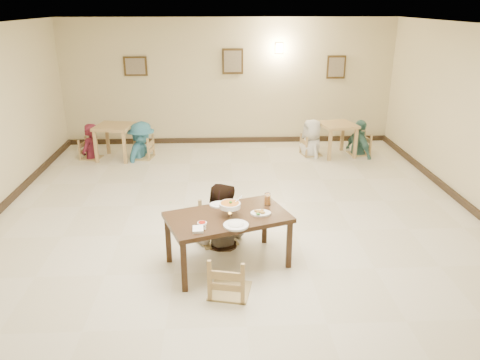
{
  "coord_description": "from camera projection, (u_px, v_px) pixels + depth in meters",
  "views": [
    {
      "loc": [
        -0.28,
        -6.41,
        3.32
      ],
      "look_at": [
        0.03,
        -0.14,
        0.92
      ],
      "focal_mm": 35.0,
      "sensor_mm": 36.0,
      "label": 1
    }
  ],
  "objects": [
    {
      "name": "napkin_cutlery",
      "position": [
        198.0,
        229.0,
        5.66
      ],
      "size": [
        0.16,
        0.26,
        0.03
      ],
      "color": "white",
      "rests_on": "main_table"
    },
    {
      "name": "bg_diner_b",
      "position": [
        140.0,
        122.0,
        10.34
      ],
      "size": [
        0.94,
        1.22,
        1.67
      ],
      "primitive_type": "imported",
      "rotation": [
        0.0,
        0.0,
        1.23
      ],
      "color": "teal",
      "rests_on": "floor"
    },
    {
      "name": "bg_chair_rr",
      "position": [
        360.0,
        135.0,
        10.74
      ],
      "size": [
        0.44,
        0.44,
        0.93
      ],
      "rotation": [
        0.0,
        0.0,
        -1.44
      ],
      "color": "tan",
      "rests_on": "floor"
    },
    {
      "name": "bg_diner_a",
      "position": [
        88.0,
        124.0,
        10.32
      ],
      "size": [
        0.55,
        0.67,
        1.6
      ],
      "primitive_type": "imported",
      "rotation": [
        0.0,
        0.0,
        4.4
      ],
      "color": "maroon",
      "rests_on": "floor"
    },
    {
      "name": "rice_plate_near",
      "position": [
        236.0,
        225.0,
        5.77
      ],
      "size": [
        0.31,
        0.31,
        0.07
      ],
      "color": "white",
      "rests_on": "main_table"
    },
    {
      "name": "floor",
      "position": [
        238.0,
        233.0,
        7.18
      ],
      "size": [
        10.0,
        10.0,
        0.0
      ],
      "primitive_type": "plane",
      "color": "beige",
      "rests_on": "ground"
    },
    {
      "name": "bg_chair_lr",
      "position": [
        141.0,
        137.0,
        10.47
      ],
      "size": [
        0.45,
        0.45,
        0.96
      ],
      "rotation": [
        0.0,
        0.0,
        -1.75
      ],
      "color": "tan",
      "rests_on": "floor"
    },
    {
      "name": "main_diner",
      "position": [
        219.0,
        184.0,
        6.6
      ],
      "size": [
        1.0,
        0.84,
        1.83
      ],
      "primitive_type": "imported",
      "rotation": [
        0.0,
        0.0,
        2.96
      ],
      "color": "gray",
      "rests_on": "floor"
    },
    {
      "name": "main_table",
      "position": [
        228.0,
        221.0,
        6.1
      ],
      "size": [
        1.75,
        1.35,
        0.73
      ],
      "rotation": [
        0.0,
        0.0,
        0.35
      ],
      "color": "#382212",
      "rests_on": "floor"
    },
    {
      "name": "drink_glass",
      "position": [
        267.0,
        199.0,
        6.36
      ],
      "size": [
        0.08,
        0.08,
        0.17
      ],
      "color": "white",
      "rests_on": "main_table"
    },
    {
      "name": "chair_far",
      "position": [
        217.0,
        207.0,
        6.78
      ],
      "size": [
        0.5,
        0.5,
        1.08
      ],
      "rotation": [
        0.0,
        0.0,
        0.25
      ],
      "color": "tan",
      "rests_on": "floor"
    },
    {
      "name": "wall_back",
      "position": [
        229.0,
        82.0,
        11.31
      ],
      "size": [
        10.0,
        0.0,
        10.0
      ],
      "primitive_type": "plane",
      "rotation": [
        1.57,
        0.0,
        0.0
      ],
      "color": "beige",
      "rests_on": "floor"
    },
    {
      "name": "picture_a",
      "position": [
        135.0,
        66.0,
        11.03
      ],
      "size": [
        0.55,
        0.04,
        0.45
      ],
      "color": "#382811",
      "rests_on": "wall_back"
    },
    {
      "name": "picture_c",
      "position": [
        336.0,
        67.0,
        11.26
      ],
      "size": [
        0.45,
        0.04,
        0.55
      ],
      "color": "#382811",
      "rests_on": "wall_back"
    },
    {
      "name": "bg_chair_ll",
      "position": [
        90.0,
        140.0,
        10.45
      ],
      "size": [
        0.41,
        0.41,
        0.87
      ],
      "rotation": [
        0.0,
        0.0,
        1.37
      ],
      "color": "tan",
      "rests_on": "floor"
    },
    {
      "name": "picture_b",
      "position": [
        233.0,
        61.0,
        11.1
      ],
      "size": [
        0.5,
        0.04,
        0.6
      ],
      "color": "#382811",
      "rests_on": "wall_back"
    },
    {
      "name": "bg_table_left",
      "position": [
        115.0,
        131.0,
        10.37
      ],
      "size": [
        0.9,
        0.9,
        0.77
      ],
      "rotation": [
        0.0,
        0.0,
        -0.18
      ],
      "color": "tan",
      "rests_on": "floor"
    },
    {
      "name": "chair_near",
      "position": [
        230.0,
        256.0,
        5.54
      ],
      "size": [
        0.48,
        0.48,
        1.02
      ],
      "rotation": [
        0.0,
        0.0,
        2.92
      ],
      "color": "tan",
      "rests_on": "floor"
    },
    {
      "name": "ceiling",
      "position": [
        237.0,
        28.0,
        6.11
      ],
      "size": [
        10.0,
        10.0,
        0.0
      ],
      "primitive_type": "plane",
      "color": "white",
      "rests_on": "wall_back"
    },
    {
      "name": "bg_chair_rl",
      "position": [
        312.0,
        136.0,
        10.71
      ],
      "size": [
        0.42,
        0.42,
        0.89
      ],
      "rotation": [
        0.0,
        0.0,
        1.78
      ],
      "color": "tan",
      "rests_on": "floor"
    },
    {
      "name": "baseboard_back",
      "position": [
        229.0,
        140.0,
        11.8
      ],
      "size": [
        8.0,
        0.06,
        0.12
      ],
      "primitive_type": "cube",
      "color": "#2E2116",
      "rests_on": "floor"
    },
    {
      "name": "rice_plate_far",
      "position": [
        221.0,
        204.0,
        6.36
      ],
      "size": [
        0.31,
        0.31,
        0.07
      ],
      "color": "white",
      "rests_on": "main_table"
    },
    {
      "name": "fried_plate",
      "position": [
        261.0,
        213.0,
        6.1
      ],
      "size": [
        0.27,
        0.27,
        0.06
      ],
      "color": "white",
      "rests_on": "main_table"
    },
    {
      "name": "wall_sconce",
      "position": [
        279.0,
        48.0,
        11.04
      ],
      "size": [
        0.16,
        0.05,
        0.22
      ],
      "primitive_type": "cube",
      "color": "#FFD88C",
      "rests_on": "wall_back"
    },
    {
      "name": "bg_diner_c",
      "position": [
        313.0,
        119.0,
        10.57
      ],
      "size": [
        0.67,
        0.9,
        1.67
      ],
      "primitive_type": "imported",
      "rotation": [
        0.0,
        0.0,
        4.9
      ],
      "color": "silver",
      "rests_on": "floor"
    },
    {
      "name": "chili_dish",
      "position": [
        202.0,
        223.0,
        5.83
      ],
      "size": [
        0.12,
        0.12,
        0.03
      ],
      "color": "white",
      "rests_on": "main_table"
    },
    {
      "name": "bg_table_right",
      "position": [
        337.0,
        129.0,
        10.6
      ],
      "size": [
        0.9,
        0.9,
        0.75
      ],
      "rotation": [
        0.0,
        0.0,
        0.22
      ],
      "color": "tan",
      "rests_on": "floor"
    },
    {
      "name": "curry_warmer",
      "position": [
        230.0,
        205.0,
        6.01
      ],
      "size": [
        0.31,
        0.28,
        0.25
      ],
      "color": "silver",
      "rests_on": "main_table"
    },
    {
      "name": "bg_diner_d",
      "position": [
        361.0,
        120.0,
        10.62
      ],
      "size": [
        0.66,
        1.02,
        1.62
      ],
      "primitive_type": "imported",
      "rotation": [
        0.0,
        0.0,
        1.87
      ],
      "color": "#457D75",
      "rests_on": "floor"
    }
  ]
}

